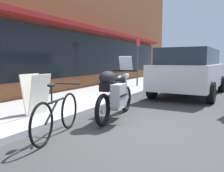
% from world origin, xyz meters
% --- Properties ---
extents(ground_plane, '(80.00, 80.00, 0.00)m').
position_xyz_m(ground_plane, '(0.00, 0.00, 0.00)').
color(ground_plane, '#3C3C3C').
extents(storefront_building, '(21.51, 0.90, 7.60)m').
position_xyz_m(storefront_building, '(6.76, 4.19, 3.71)').
color(storefront_building, brown).
rests_on(storefront_building, ground_plane).
extents(sidewalk_curb, '(30.00, 2.69, 0.12)m').
position_xyz_m(sidewalk_curb, '(9.00, 2.69, 0.06)').
color(sidewalk_curb, '#B1B1B1').
rests_on(sidewalk_curb, ground_plane).
extents(touring_motorcycle, '(2.15, 0.79, 1.40)m').
position_xyz_m(touring_motorcycle, '(0.63, 0.53, 0.61)').
color(touring_motorcycle, black).
rests_on(touring_motorcycle, ground_plane).
extents(parked_bicycle, '(1.68, 0.57, 0.93)m').
position_xyz_m(parked_bicycle, '(-0.89, 0.89, 0.38)').
color(parked_bicycle, black).
rests_on(parked_bicycle, ground_plane).
extents(parked_minivan, '(4.78, 2.33, 1.71)m').
position_xyz_m(parked_minivan, '(5.22, -0.36, 0.91)').
color(parked_minivan, silver).
rests_on(parked_minivan, ground_plane).
extents(sandwich_board_sign, '(0.55, 0.40, 0.88)m').
position_xyz_m(sandwich_board_sign, '(-0.15, 2.09, 0.57)').
color(sandwich_board_sign, silver).
rests_on(sandwich_board_sign, sidewalk_curb).
extents(parking_sign_pole, '(0.44, 0.07, 2.22)m').
position_xyz_m(parking_sign_pole, '(6.50, 2.23, 1.45)').
color(parking_sign_pole, '#59595B').
rests_on(parking_sign_pole, sidewalk_curb).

